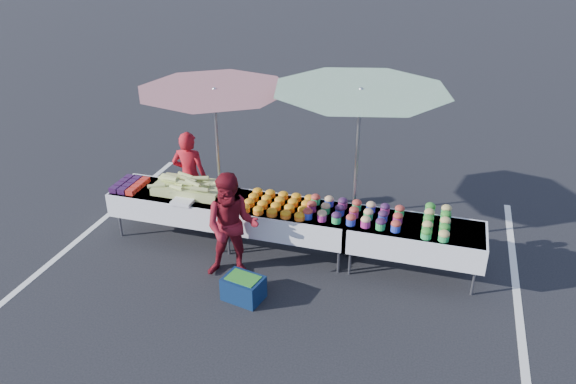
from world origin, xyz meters
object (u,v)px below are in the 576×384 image
(customer, at_px, (232,227))
(table_right, at_px, (415,236))
(umbrella_left, at_px, (215,102))
(storage_bin, at_px, (243,288))
(vendor, at_px, (190,176))
(umbrella_right, at_px, (360,104))
(table_left, at_px, (175,201))
(table_center, at_px, (288,218))

(customer, bearing_deg, table_right, 2.89)
(umbrella_left, bearing_deg, storage_bin, -58.89)
(vendor, distance_m, umbrella_right, 3.07)
(umbrella_left, distance_m, storage_bin, 2.70)
(customer, height_order, umbrella_right, umbrella_right)
(umbrella_right, bearing_deg, customer, -141.46)
(table_left, xyz_separation_m, storage_bin, (1.56, -1.23, -0.41))
(umbrella_right, bearing_deg, table_left, -171.51)
(table_right, distance_m, umbrella_left, 3.40)
(umbrella_right, bearing_deg, storage_bin, -124.42)
(table_left, height_order, umbrella_right, umbrella_right)
(customer, xyz_separation_m, umbrella_left, (-0.66, 1.15, 1.32))
(umbrella_right, bearing_deg, umbrella_left, 180.00)
(umbrella_left, bearing_deg, table_left, -145.40)
(table_center, xyz_separation_m, customer, (-0.56, -0.75, 0.18))
(table_left, relative_size, umbrella_left, 0.72)
(vendor, bearing_deg, storage_bin, 124.69)
(umbrella_left, relative_size, storage_bin, 4.60)
(table_right, distance_m, umbrella_right, 1.94)
(table_center, bearing_deg, customer, -126.88)
(customer, relative_size, umbrella_right, 0.55)
(table_left, bearing_deg, vendor, 89.89)
(table_right, bearing_deg, storage_bin, -148.86)
(table_left, bearing_deg, table_center, 0.00)
(table_right, height_order, vendor, vendor)
(table_center, height_order, storage_bin, table_center)
(table_left, bearing_deg, storage_bin, -38.20)
(table_left, height_order, umbrella_left, umbrella_left)
(table_left, height_order, table_center, same)
(table_right, distance_m, vendor, 3.64)
(customer, distance_m, umbrella_right, 2.37)
(umbrella_right, xyz_separation_m, storage_bin, (-1.12, -1.63, -2.08))
(umbrella_left, xyz_separation_m, storage_bin, (0.98, -1.63, -1.92))
(umbrella_right, relative_size, storage_bin, 4.89)
(table_left, relative_size, umbrella_right, 0.67)
(table_right, xyz_separation_m, customer, (-2.36, -0.75, 0.18))
(table_left, relative_size, vendor, 1.23)
(table_center, bearing_deg, umbrella_right, 24.42)
(customer, bearing_deg, table_center, 38.40)
(table_left, height_order, storage_bin, table_left)
(umbrella_left, distance_m, umbrella_right, 2.11)
(storage_bin, bearing_deg, vendor, 143.16)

